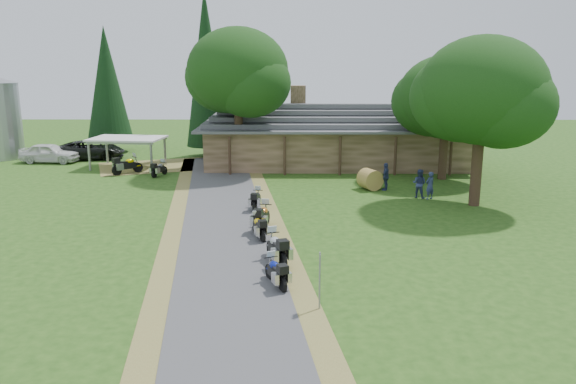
{
  "coord_description": "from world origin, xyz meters",
  "views": [
    {
      "loc": [
        2.53,
        -20.62,
        8.02
      ],
      "look_at": [
        2.32,
        7.08,
        1.6
      ],
      "focal_mm": 35.0,
      "sensor_mm": 36.0,
      "label": 1
    }
  ],
  "objects_px": {
    "lodge": "(336,134)",
    "motorcycle_row_b": "(277,247)",
    "carport": "(128,153)",
    "car_dark_suv": "(89,145)",
    "car_white_sedan": "(49,150)",
    "motorcycle_row_d": "(263,216)",
    "hay_bale": "(370,179)",
    "silo": "(0,118)",
    "motorcycle_row_a": "(276,271)",
    "motorcycle_carport_b": "(159,168)",
    "motorcycle_row_e": "(257,199)",
    "motorcycle_carport_a": "(127,164)",
    "motorcycle_row_c": "(259,226)"
  },
  "relations": [
    {
      "from": "hay_bale",
      "to": "car_dark_suv",
      "type": "bearing_deg",
      "value": 152.73
    },
    {
      "from": "motorcycle_row_d",
      "to": "motorcycle_carport_a",
      "type": "height_order",
      "value": "motorcycle_carport_a"
    },
    {
      "from": "motorcycle_row_d",
      "to": "motorcycle_row_b",
      "type": "bearing_deg",
      "value": -158.24
    },
    {
      "from": "lodge",
      "to": "silo",
      "type": "relative_size",
      "value": 3.11
    },
    {
      "from": "motorcycle_carport_a",
      "to": "motorcycle_carport_b",
      "type": "height_order",
      "value": "motorcycle_carport_a"
    },
    {
      "from": "motorcycle_row_e",
      "to": "hay_bale",
      "type": "distance_m",
      "value": 8.64
    },
    {
      "from": "silo",
      "to": "motorcycle_row_b",
      "type": "relative_size",
      "value": 3.4
    },
    {
      "from": "motorcycle_row_e",
      "to": "motorcycle_carport_b",
      "type": "xyz_separation_m",
      "value": [
        -7.6,
        9.29,
        -0.02
      ]
    },
    {
      "from": "car_white_sedan",
      "to": "motorcycle_row_c",
      "type": "distance_m",
      "value": 27.11
    },
    {
      "from": "motorcycle_carport_b",
      "to": "hay_bale",
      "type": "xyz_separation_m",
      "value": [
        14.61,
        -4.24,
        0.08
      ]
    },
    {
      "from": "motorcycle_row_e",
      "to": "motorcycle_carport_a",
      "type": "distance_m",
      "value": 14.31
    },
    {
      "from": "car_white_sedan",
      "to": "motorcycle_row_c",
      "type": "height_order",
      "value": "car_white_sedan"
    },
    {
      "from": "car_white_sedan",
      "to": "motorcycle_row_c",
      "type": "xyz_separation_m",
      "value": [
        18.25,
        -20.04,
        -0.42
      ]
    },
    {
      "from": "car_white_sedan",
      "to": "motorcycle_row_d",
      "type": "distance_m",
      "value": 26.15
    },
    {
      "from": "silo",
      "to": "motorcycle_carport_b",
      "type": "height_order",
      "value": "silo"
    },
    {
      "from": "motorcycle_row_b",
      "to": "lodge",
      "type": "bearing_deg",
      "value": -29.91
    },
    {
      "from": "hay_bale",
      "to": "motorcycle_row_d",
      "type": "bearing_deg",
      "value": -126.01
    },
    {
      "from": "carport",
      "to": "car_dark_suv",
      "type": "relative_size",
      "value": 0.87
    },
    {
      "from": "motorcycle_row_d",
      "to": "motorcycle_row_e",
      "type": "bearing_deg",
      "value": 20.02
    },
    {
      "from": "lodge",
      "to": "motorcycle_row_e",
      "type": "xyz_separation_m",
      "value": [
        -5.45,
        -14.26,
        -1.85
      ]
    },
    {
      "from": "lodge",
      "to": "motorcycle_carport_b",
      "type": "height_order",
      "value": "lodge"
    },
    {
      "from": "motorcycle_row_a",
      "to": "motorcycle_carport_a",
      "type": "relative_size",
      "value": 0.79
    },
    {
      "from": "motorcycle_row_d",
      "to": "motorcycle_carport_a",
      "type": "bearing_deg",
      "value": 49.5
    },
    {
      "from": "silo",
      "to": "motorcycle_row_e",
      "type": "bearing_deg",
      "value": -36.59
    },
    {
      "from": "motorcycle_row_c",
      "to": "hay_bale",
      "type": "xyz_separation_m",
      "value": [
        6.58,
        10.33,
        0.07
      ]
    },
    {
      "from": "carport",
      "to": "car_white_sedan",
      "type": "distance_m",
      "value": 7.36
    },
    {
      "from": "motorcycle_row_a",
      "to": "motorcycle_carport_b",
      "type": "distance_m",
      "value": 22.19
    },
    {
      "from": "lodge",
      "to": "silo",
      "type": "distance_m",
      "value": 28.26
    },
    {
      "from": "silo",
      "to": "motorcycle_row_c",
      "type": "bearing_deg",
      "value": -43.75
    },
    {
      "from": "motorcycle_row_b",
      "to": "motorcycle_row_d",
      "type": "height_order",
      "value": "motorcycle_row_b"
    },
    {
      "from": "lodge",
      "to": "motorcycle_row_c",
      "type": "distance_m",
      "value": 20.26
    },
    {
      "from": "motorcycle_row_d",
      "to": "carport",
      "type": "bearing_deg",
      "value": 46.49
    },
    {
      "from": "motorcycle_row_a",
      "to": "motorcycle_row_e",
      "type": "relative_size",
      "value": 0.97
    },
    {
      "from": "motorcycle_row_c",
      "to": "lodge",
      "type": "bearing_deg",
      "value": -33.06
    },
    {
      "from": "car_dark_suv",
      "to": "motorcycle_row_b",
      "type": "xyz_separation_m",
      "value": [
        16.48,
        -25.1,
        -0.49
      ]
    },
    {
      "from": "car_dark_suv",
      "to": "car_white_sedan",
      "type": "bearing_deg",
      "value": 114.11
    },
    {
      "from": "silo",
      "to": "motorcycle_carport_b",
      "type": "distance_m",
      "value": 17.09
    },
    {
      "from": "motorcycle_row_a",
      "to": "motorcycle_row_e",
      "type": "height_order",
      "value": "motorcycle_row_e"
    },
    {
      "from": "carport",
      "to": "motorcycle_row_b",
      "type": "relative_size",
      "value": 2.67
    },
    {
      "from": "hay_bale",
      "to": "silo",
      "type": "bearing_deg",
      "value": 158.35
    },
    {
      "from": "car_white_sedan",
      "to": "motorcycle_row_b",
      "type": "bearing_deg",
      "value": -136.2
    },
    {
      "from": "silo",
      "to": "motorcycle_row_b",
      "type": "bearing_deg",
      "value": -46.67
    },
    {
      "from": "motorcycle_row_a",
      "to": "motorcycle_row_b",
      "type": "distance_m",
      "value": 2.37
    },
    {
      "from": "motorcycle_row_e",
      "to": "hay_bale",
      "type": "xyz_separation_m",
      "value": [
        7.01,
        5.05,
        0.06
      ]
    },
    {
      "from": "motorcycle_row_c",
      "to": "motorcycle_row_e",
      "type": "distance_m",
      "value": 5.3
    },
    {
      "from": "motorcycle_carport_b",
      "to": "car_dark_suv",
      "type": "bearing_deg",
      "value": 66.03
    },
    {
      "from": "car_white_sedan",
      "to": "motorcycle_row_b",
      "type": "relative_size",
      "value": 2.97
    },
    {
      "from": "lodge",
      "to": "motorcycle_row_b",
      "type": "relative_size",
      "value": 10.56
    },
    {
      "from": "hay_bale",
      "to": "motorcycle_row_b",
      "type": "bearing_deg",
      "value": -112.45
    },
    {
      "from": "motorcycle_row_b",
      "to": "motorcycle_row_d",
      "type": "distance_m",
      "value": 4.85
    }
  ]
}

